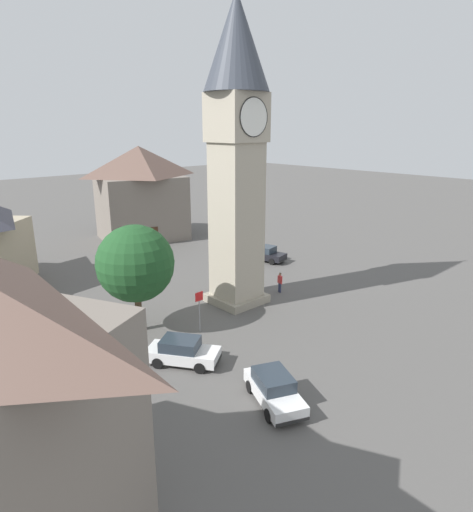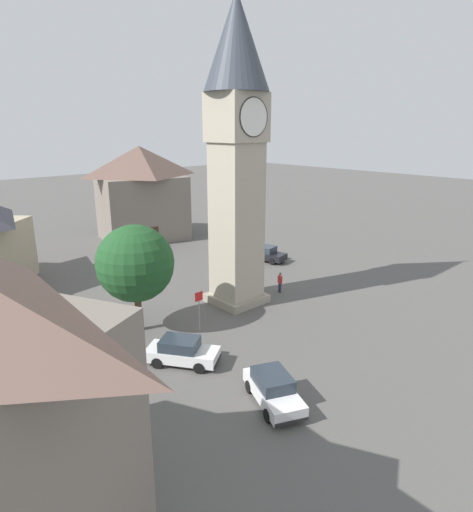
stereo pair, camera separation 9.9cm
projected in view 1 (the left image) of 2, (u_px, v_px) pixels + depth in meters
The scene contains 9 objects.
ground_plane at pixel (236, 301), 34.02m from camera, with size 200.00×200.00×0.00m, color #565451.
clock_tower at pixel (236, 131), 30.40m from camera, with size 4.53×4.53×21.80m.
car_blue_kerb at pixel (265, 253), 44.13m from camera, with size 2.59×4.41×1.53m.
car_silver_kerb at pixel (274, 389), 21.33m from camera, with size 3.20×4.46×1.53m.
car_red_corner at pixel (182, 351), 24.89m from camera, with size 3.76×4.35×1.53m.
pedestrian at pixel (280, 281), 35.59m from camera, with size 0.28×0.55×1.69m.
tree at pixel (135, 264), 27.93m from camera, with size 5.00×5.00×7.15m.
building_corner_back at pixel (141, 192), 51.85m from camera, with size 11.45×10.12×10.92m.
road_sign at pixel (199, 305), 28.44m from camera, with size 0.60×0.07×2.80m.
Camera 1 is at (-21.38, -23.29, 13.04)m, focal length 30.72 mm.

